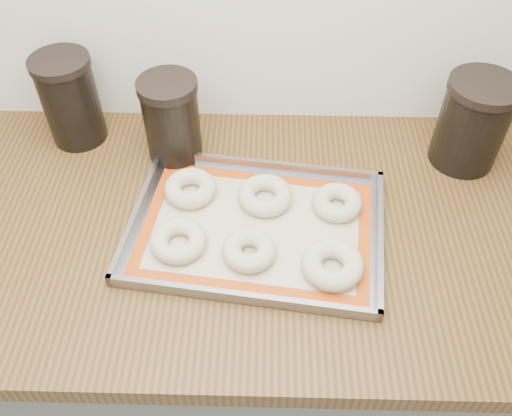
{
  "coord_description": "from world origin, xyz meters",
  "views": [
    {
      "loc": [
        0.0,
        1.0,
        1.67
      ],
      "look_at": [
        -0.01,
        1.65,
        0.96
      ],
      "focal_mm": 38.0,
      "sensor_mm": 36.0,
      "label": 1
    }
  ],
  "objects_px": {
    "bagel_front_right": "(332,265)",
    "canister_right": "(473,123)",
    "canister_left": "(70,99)",
    "bagel_back_mid": "(265,195)",
    "canister_mid": "(172,120)",
    "bagel_back_right": "(337,203)",
    "bagel_front_left": "(178,241)",
    "baking_tray": "(256,227)",
    "bagel_back_left": "(190,188)",
    "bagel_front_mid": "(249,250)"
  },
  "relations": [
    {
      "from": "canister_right",
      "to": "canister_mid",
      "type": "bearing_deg",
      "value": -180.0
    },
    {
      "from": "canister_left",
      "to": "bagel_front_mid",
      "type": "bearing_deg",
      "value": -40.61
    },
    {
      "from": "bagel_front_right",
      "to": "canister_mid",
      "type": "xyz_separation_m",
      "value": [
        -0.31,
        0.3,
        0.07
      ]
    },
    {
      "from": "bagel_front_mid",
      "to": "canister_mid",
      "type": "xyz_separation_m",
      "value": [
        -0.16,
        0.27,
        0.07
      ]
    },
    {
      "from": "bagel_front_left",
      "to": "canister_left",
      "type": "height_order",
      "value": "canister_left"
    },
    {
      "from": "bagel_front_left",
      "to": "bagel_front_right",
      "type": "distance_m",
      "value": 0.27
    },
    {
      "from": "bagel_front_left",
      "to": "canister_left",
      "type": "xyz_separation_m",
      "value": [
        -0.25,
        0.31,
        0.08
      ]
    },
    {
      "from": "baking_tray",
      "to": "bagel_back_right",
      "type": "height_order",
      "value": "bagel_back_right"
    },
    {
      "from": "bagel_front_left",
      "to": "bagel_back_mid",
      "type": "relative_size",
      "value": 0.97
    },
    {
      "from": "bagel_back_right",
      "to": "canister_right",
      "type": "relative_size",
      "value": 0.5
    },
    {
      "from": "bagel_front_right",
      "to": "bagel_back_mid",
      "type": "distance_m",
      "value": 0.2
    },
    {
      "from": "bagel_front_left",
      "to": "bagel_back_mid",
      "type": "height_order",
      "value": "same"
    },
    {
      "from": "canister_left",
      "to": "canister_mid",
      "type": "bearing_deg",
      "value": -13.84
    },
    {
      "from": "bagel_front_right",
      "to": "bagel_back_mid",
      "type": "height_order",
      "value": "bagel_front_right"
    },
    {
      "from": "bagel_back_right",
      "to": "canister_mid",
      "type": "bearing_deg",
      "value": 154.75
    },
    {
      "from": "bagel_front_left",
      "to": "bagel_front_mid",
      "type": "xyz_separation_m",
      "value": [
        0.13,
        -0.02,
        0.0
      ]
    },
    {
      "from": "bagel_front_left",
      "to": "bagel_front_mid",
      "type": "bearing_deg",
      "value": -8.4
    },
    {
      "from": "baking_tray",
      "to": "canister_mid",
      "type": "bearing_deg",
      "value": 129.99
    },
    {
      "from": "bagel_front_right",
      "to": "canister_right",
      "type": "height_order",
      "value": "canister_right"
    },
    {
      "from": "bagel_front_left",
      "to": "bagel_back_mid",
      "type": "bearing_deg",
      "value": 37.09
    },
    {
      "from": "baking_tray",
      "to": "canister_right",
      "type": "bearing_deg",
      "value": 26.09
    },
    {
      "from": "bagel_back_mid",
      "to": "bagel_back_right",
      "type": "relative_size",
      "value": 1.11
    },
    {
      "from": "bagel_front_mid",
      "to": "canister_right",
      "type": "bearing_deg",
      "value": 32.17
    },
    {
      "from": "canister_left",
      "to": "canister_right",
      "type": "xyz_separation_m",
      "value": [
        0.81,
        -0.05,
        -0.0
      ]
    },
    {
      "from": "baking_tray",
      "to": "canister_mid",
      "type": "relative_size",
      "value": 2.76
    },
    {
      "from": "bagel_front_left",
      "to": "canister_left",
      "type": "relative_size",
      "value": 0.53
    },
    {
      "from": "bagel_back_left",
      "to": "bagel_back_mid",
      "type": "height_order",
      "value": "bagel_back_left"
    },
    {
      "from": "baking_tray",
      "to": "bagel_back_mid",
      "type": "relative_size",
      "value": 4.77
    },
    {
      "from": "canister_mid",
      "to": "bagel_back_right",
      "type": "bearing_deg",
      "value": -25.25
    },
    {
      "from": "bagel_front_mid",
      "to": "bagel_front_right",
      "type": "height_order",
      "value": "bagel_front_right"
    },
    {
      "from": "bagel_front_right",
      "to": "canister_mid",
      "type": "height_order",
      "value": "canister_mid"
    },
    {
      "from": "baking_tray",
      "to": "canister_mid",
      "type": "distance_m",
      "value": 0.28
    },
    {
      "from": "bagel_back_mid",
      "to": "canister_right",
      "type": "distance_m",
      "value": 0.44
    },
    {
      "from": "bagel_back_left",
      "to": "bagel_back_mid",
      "type": "relative_size",
      "value": 0.97
    },
    {
      "from": "bagel_back_right",
      "to": "bagel_front_left",
      "type": "bearing_deg",
      "value": -160.91
    },
    {
      "from": "bagel_front_left",
      "to": "bagel_front_mid",
      "type": "relative_size",
      "value": 1.07
    },
    {
      "from": "bagel_back_right",
      "to": "canister_mid",
      "type": "xyz_separation_m",
      "value": [
        -0.33,
        0.15,
        0.07
      ]
    },
    {
      "from": "baking_tray",
      "to": "bagel_front_left",
      "type": "bearing_deg",
      "value": -161.19
    },
    {
      "from": "canister_left",
      "to": "bagel_front_right",
      "type": "bearing_deg",
      "value": -34.12
    },
    {
      "from": "bagel_front_left",
      "to": "canister_mid",
      "type": "xyz_separation_m",
      "value": [
        -0.04,
        0.25,
        0.07
      ]
    },
    {
      "from": "canister_mid",
      "to": "bagel_front_left",
      "type": "bearing_deg",
      "value": -81.65
    },
    {
      "from": "bagel_back_mid",
      "to": "canister_left",
      "type": "height_order",
      "value": "canister_left"
    },
    {
      "from": "baking_tray",
      "to": "bagel_front_mid",
      "type": "bearing_deg",
      "value": -98.74
    },
    {
      "from": "bagel_front_mid",
      "to": "bagel_back_mid",
      "type": "relative_size",
      "value": 0.91
    },
    {
      "from": "baking_tray",
      "to": "canister_left",
      "type": "distance_m",
      "value": 0.48
    },
    {
      "from": "canister_left",
      "to": "bagel_back_left",
      "type": "bearing_deg",
      "value": -34.13
    },
    {
      "from": "bagel_front_right",
      "to": "bagel_front_mid",
      "type": "bearing_deg",
      "value": 168.71
    },
    {
      "from": "baking_tray",
      "to": "bagel_front_right",
      "type": "xyz_separation_m",
      "value": [
        0.13,
        -0.09,
        0.02
      ]
    },
    {
      "from": "bagel_back_mid",
      "to": "canister_right",
      "type": "bearing_deg",
      "value": 18.77
    },
    {
      "from": "bagel_front_left",
      "to": "bagel_back_right",
      "type": "relative_size",
      "value": 1.08
    }
  ]
}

